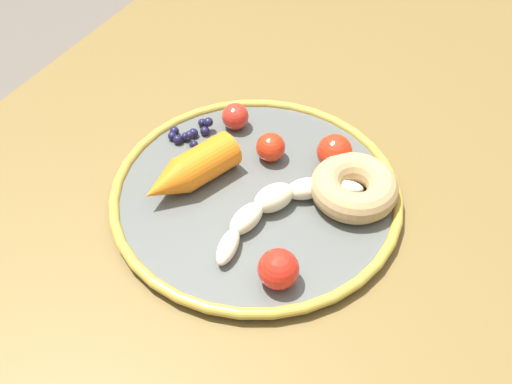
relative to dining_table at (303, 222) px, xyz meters
name	(u,v)px	position (x,y,z in m)	size (l,w,h in m)	color
dining_table	(303,222)	(0.00, 0.00, 0.00)	(1.20, 0.86, 0.71)	brown
plate	(256,194)	(-0.06, 0.04, 0.09)	(0.33, 0.33, 0.02)	#515652
banana	(279,205)	(-0.07, 0.00, 0.10)	(0.18, 0.11, 0.03)	beige
carrot_orange	(190,171)	(-0.08, 0.11, 0.11)	(0.13, 0.08, 0.04)	orange
donut	(354,187)	(-0.02, -0.06, 0.11)	(0.10, 0.10, 0.03)	tan
blueberry_pile	(190,133)	(-0.01, 0.15, 0.10)	(0.05, 0.05, 0.02)	#191638
tomato_near	(278,269)	(-0.16, -0.04, 0.11)	(0.04, 0.04, 0.04)	red
tomato_mid	(335,152)	(0.02, -0.02, 0.11)	(0.04, 0.04, 0.04)	red
tomato_far	(272,146)	(0.00, 0.05, 0.11)	(0.04, 0.04, 0.04)	red
tomato_extra	(235,116)	(0.03, 0.11, 0.11)	(0.03, 0.03, 0.03)	red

